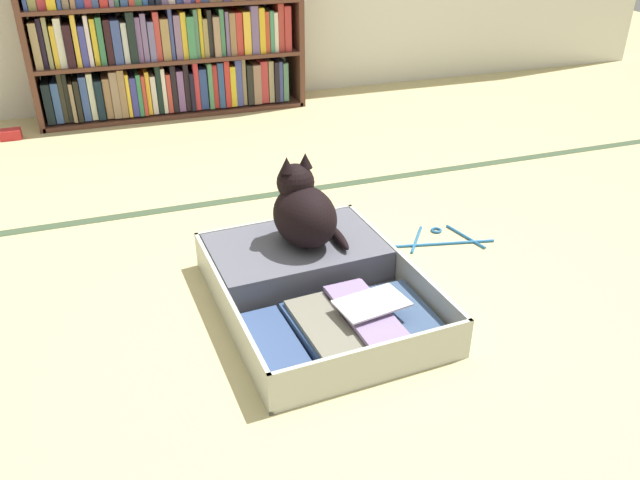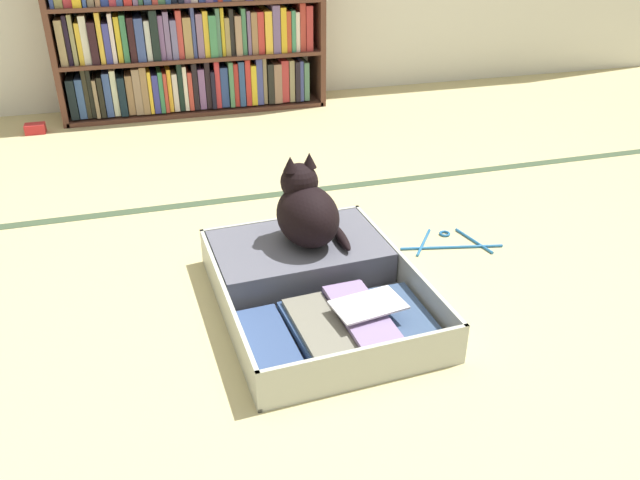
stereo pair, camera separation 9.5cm
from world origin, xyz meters
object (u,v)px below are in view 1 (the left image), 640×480
at_px(black_cat, 303,212).
at_px(small_red_pouch, 11,134).
at_px(clothes_hanger, 442,239).
at_px(open_suitcase, 311,282).
at_px(bookshelf, 167,33).

height_order(black_cat, small_red_pouch, black_cat).
bearing_deg(black_cat, clothes_hanger, 5.97).
bearing_deg(black_cat, open_suitcase, -97.85).
distance_m(black_cat, small_red_pouch, 2.02).
relative_size(bookshelf, clothes_hanger, 4.06).
bearing_deg(bookshelf, open_suitcase, -86.50).
relative_size(open_suitcase, black_cat, 2.78).
xyz_separation_m(open_suitcase, black_cat, (0.02, 0.13, 0.18)).
xyz_separation_m(bookshelf, clothes_hanger, (0.69, -1.87, -0.43)).
relative_size(bookshelf, small_red_pouch, 14.60).
relative_size(bookshelf, black_cat, 5.14).
height_order(bookshelf, small_red_pouch, bookshelf).
bearing_deg(bookshelf, small_red_pouch, -167.94).
distance_m(black_cat, clothes_hanger, 0.59).
xyz_separation_m(bookshelf, small_red_pouch, (-0.86, -0.18, -0.41)).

